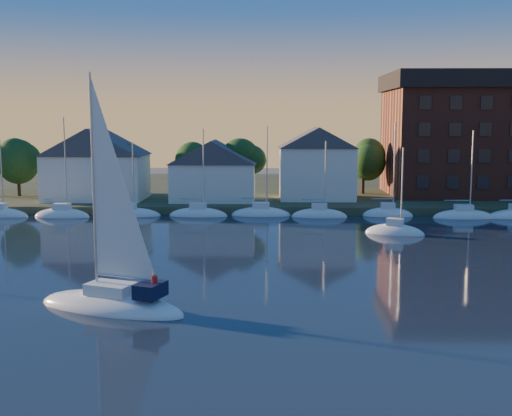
{
  "coord_description": "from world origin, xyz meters",
  "views": [
    {
      "loc": [
        1.34,
        -28.64,
        11.67
      ],
      "look_at": [
        0.38,
        22.0,
        4.75
      ],
      "focal_mm": 45.0,
      "sensor_mm": 36.0,
      "label": 1
    }
  ],
  "objects_px": {
    "condo_block": "(495,134)",
    "hero_sailboat": "(113,299)",
    "clubhouse_east": "(317,162)",
    "clubhouse_west": "(96,163)",
    "drifting_sailboat_right": "(395,233)",
    "clubhouse_centre": "(213,170)"
  },
  "relations": [
    {
      "from": "clubhouse_west",
      "to": "hero_sailboat",
      "type": "xyz_separation_m",
      "value": [
        13.7,
        -48.07,
        -5.29
      ]
    },
    {
      "from": "clubhouse_centre",
      "to": "hero_sailboat",
      "type": "height_order",
      "value": "hero_sailboat"
    },
    {
      "from": "drifting_sailboat_right",
      "to": "clubhouse_centre",
      "type": "bearing_deg",
      "value": 154.89
    },
    {
      "from": "drifting_sailboat_right",
      "to": "clubhouse_west",
      "type": "bearing_deg",
      "value": 169.3
    },
    {
      "from": "clubhouse_west",
      "to": "clubhouse_east",
      "type": "distance_m",
      "value": 30.02
    },
    {
      "from": "clubhouse_east",
      "to": "condo_block",
      "type": "height_order",
      "value": "condo_block"
    },
    {
      "from": "condo_block",
      "to": "drifting_sailboat_right",
      "type": "bearing_deg",
      "value": -124.92
    },
    {
      "from": "condo_block",
      "to": "drifting_sailboat_right",
      "type": "relative_size",
      "value": 3.08
    },
    {
      "from": "hero_sailboat",
      "to": "drifting_sailboat_right",
      "type": "xyz_separation_m",
      "value": [
        22.77,
        27.04,
        -0.54
      ]
    },
    {
      "from": "clubhouse_west",
      "to": "clubhouse_east",
      "type": "relative_size",
      "value": 1.3
    },
    {
      "from": "clubhouse_west",
      "to": "condo_block",
      "type": "relative_size",
      "value": 0.44
    },
    {
      "from": "clubhouse_centre",
      "to": "clubhouse_east",
      "type": "height_order",
      "value": "clubhouse_east"
    },
    {
      "from": "clubhouse_centre",
      "to": "condo_block",
      "type": "bearing_deg",
      "value": 11.24
    },
    {
      "from": "condo_block",
      "to": "hero_sailboat",
      "type": "distance_m",
      "value": 70.0
    },
    {
      "from": "hero_sailboat",
      "to": "drifting_sailboat_right",
      "type": "height_order",
      "value": "hero_sailboat"
    },
    {
      "from": "clubhouse_centre",
      "to": "clubhouse_east",
      "type": "bearing_deg",
      "value": 8.13
    },
    {
      "from": "clubhouse_west",
      "to": "hero_sailboat",
      "type": "height_order",
      "value": "hero_sailboat"
    },
    {
      "from": "clubhouse_west",
      "to": "drifting_sailboat_right",
      "type": "relative_size",
      "value": 1.36
    },
    {
      "from": "clubhouse_east",
      "to": "condo_block",
      "type": "distance_m",
      "value": 26.94
    },
    {
      "from": "clubhouse_west",
      "to": "condo_block",
      "type": "bearing_deg",
      "value": 7.07
    },
    {
      "from": "hero_sailboat",
      "to": "drifting_sailboat_right",
      "type": "distance_m",
      "value": 35.36
    },
    {
      "from": "clubhouse_centre",
      "to": "clubhouse_west",
      "type": "bearing_deg",
      "value": 176.42
    }
  ]
}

